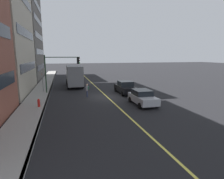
{
  "coord_description": "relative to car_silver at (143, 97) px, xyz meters",
  "views": [
    {
      "loc": [
        -21.94,
        5.2,
        5.07
      ],
      "look_at": [
        -2.69,
        0.04,
        1.38
      ],
      "focal_mm": 29.7,
      "sensor_mm": 36.0,
      "label": 1
    }
  ],
  "objects": [
    {
      "name": "sidewalk_slab",
      "position": [
        4.7,
        10.94,
        -0.72
      ],
      "size": [
        80.0,
        2.53,
        0.15
      ],
      "primitive_type": "cube",
      "color": "gray",
      "rests_on": "ground"
    },
    {
      "name": "curb_edge",
      "position": [
        4.7,
        9.75,
        -0.72
      ],
      "size": [
        80.0,
        0.16,
        0.15
      ],
      "primitive_type": "cube",
      "color": "slate",
      "rests_on": "ground"
    },
    {
      "name": "traffic_light_mast",
      "position": [
        8.51,
        8.21,
        2.77
      ],
      "size": [
        0.28,
        4.62,
        5.12
      ],
      "color": "#1E3823",
      "rests_on": "ground"
    },
    {
      "name": "ground",
      "position": [
        4.7,
        2.71,
        -0.79
      ],
      "size": [
        200.0,
        200.0,
        0.0
      ],
      "primitive_type": "plane",
      "color": "black"
    },
    {
      "name": "car_black",
      "position": [
        5.89,
        -0.15,
        0.03
      ],
      "size": [
        4.57,
        2.08,
        1.69
      ],
      "color": "black",
      "rests_on": "ground"
    },
    {
      "name": "pedestrian_with_backpack",
      "position": [
        5.05,
        5.09,
        0.15
      ],
      "size": [
        0.42,
        0.42,
        1.63
      ],
      "color": "#262D4C",
      "rests_on": "ground"
    },
    {
      "name": "lane_stripe_center",
      "position": [
        4.7,
        2.71,
        -0.79
      ],
      "size": [
        80.0,
        0.16,
        0.01
      ],
      "primitive_type": "cube",
      "color": "#D8CC4C",
      "rests_on": "ground"
    },
    {
      "name": "building_glass_right",
      "position": [
        26.69,
        18.69,
        9.83
      ],
      "size": [
        15.89,
        12.66,
        21.24
      ],
      "color": "#56514C",
      "rests_on": "ground"
    },
    {
      "name": "street_sign_post",
      "position": [
        9.33,
        10.58,
        1.05
      ],
      "size": [
        0.6,
        0.08,
        3.15
      ],
      "color": "slate",
      "rests_on": "ground"
    },
    {
      "name": "car_silver",
      "position": [
        0.0,
        0.0,
        0.0
      ],
      "size": [
        4.06,
        2.01,
        1.54
      ],
      "color": "#A8AAB2",
      "rests_on": "ground"
    },
    {
      "name": "truck_gray",
      "position": [
        13.56,
        6.08,
        1.0
      ],
      "size": [
        8.03,
        2.49,
        3.43
      ],
      "color": "silver",
      "rests_on": "ground"
    },
    {
      "name": "fire_hydrant",
      "position": [
        1.4,
        10.27,
        -0.33
      ],
      "size": [
        0.24,
        0.24,
        0.94
      ],
      "color": "red",
      "rests_on": "ground"
    }
  ]
}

